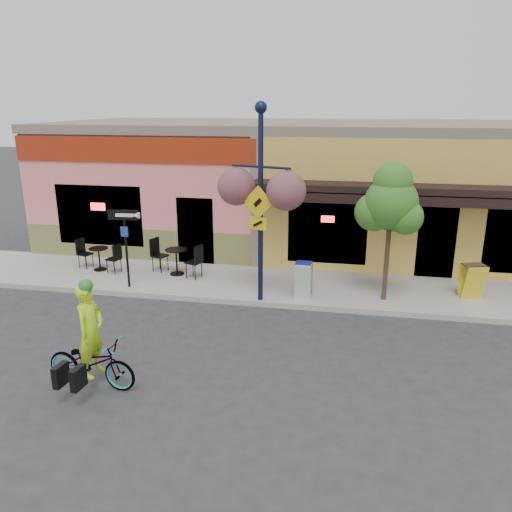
{
  "coord_description": "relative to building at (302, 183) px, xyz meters",
  "views": [
    {
      "loc": [
        1.81,
        -11.5,
        5.14
      ],
      "look_at": [
        -0.46,
        0.5,
        1.4
      ],
      "focal_mm": 35.0,
      "sensor_mm": 36.0,
      "label": 1
    }
  ],
  "objects": [
    {
      "name": "street_tree",
      "position": [
        2.85,
        -6.22,
        -0.26
      ],
      "size": [
        1.45,
        1.45,
        3.68
      ],
      "primitive_type": null,
      "rotation": [
        0.0,
        0.0,
        -0.01
      ],
      "color": "#3D7A26",
      "rests_on": "sidewalk"
    },
    {
      "name": "sidewalk",
      "position": [
        0.0,
        -5.5,
        -2.17
      ],
      "size": [
        24.0,
        3.0,
        0.15
      ],
      "primitive_type": "cube",
      "color": "#9E9B93",
      "rests_on": "ground"
    },
    {
      "name": "ground",
      "position": [
        0.0,
        -7.5,
        -2.25
      ],
      "size": [
        90.0,
        90.0,
        0.0
      ],
      "primitive_type": "plane",
      "color": "#2D2D30",
      "rests_on": "ground"
    },
    {
      "name": "lamp_post",
      "position": [
        -0.38,
        -6.85,
        0.43
      ],
      "size": [
        1.74,
        1.1,
        5.07
      ],
      "primitive_type": null,
      "rotation": [
        0.0,
        0.0,
        -0.3
      ],
      "color": "#101735",
      "rests_on": "sidewalk"
    },
    {
      "name": "sandwich_board",
      "position": [
        5.17,
        -5.83,
        -1.63
      ],
      "size": [
        0.66,
        0.56,
        0.95
      ],
      "primitive_type": null,
      "rotation": [
        0.0,
        0.0,
        0.29
      ],
      "color": "yellow",
      "rests_on": "sidewalk"
    },
    {
      "name": "newspaper_box_blue",
      "position": [
        0.71,
        -6.36,
        -1.63
      ],
      "size": [
        0.45,
        0.41,
        0.94
      ],
      "primitive_type": null,
      "rotation": [
        0.0,
        0.0,
        -0.09
      ],
      "color": "navy",
      "rests_on": "sidewalk"
    },
    {
      "name": "one_way_sign",
      "position": [
        -4.22,
        -6.58,
        -0.98
      ],
      "size": [
        0.87,
        0.28,
        2.23
      ],
      "primitive_type": null,
      "rotation": [
        0.0,
        0.0,
        0.11
      ],
      "color": "black",
      "rests_on": "sidewalk"
    },
    {
      "name": "newspaper_box_grey",
      "position": [
        0.71,
        -6.47,
        -1.64
      ],
      "size": [
        0.44,
        0.4,
        0.92
      ],
      "primitive_type": null,
      "rotation": [
        0.0,
        0.0,
        -0.03
      ],
      "color": "#B1B1B1",
      "rests_on": "sidewalk"
    },
    {
      "name": "cafe_set_right",
      "position": [
        -3.24,
        -5.3,
        -1.58
      ],
      "size": [
        1.93,
        1.4,
        1.04
      ],
      "primitive_type": null,
      "rotation": [
        0.0,
        0.0,
        -0.34
      ],
      "color": "black",
      "rests_on": "sidewalk"
    },
    {
      "name": "building",
      "position": [
        0.0,
        0.0,
        0.0
      ],
      "size": [
        18.2,
        8.2,
        4.5
      ],
      "primitive_type": null,
      "color": "#F27978",
      "rests_on": "ground"
    },
    {
      "name": "cyclist_rider",
      "position": [
        -2.74,
        -11.35,
        -1.36
      ],
      "size": [
        0.49,
        0.69,
        1.79
      ],
      "primitive_type": "imported",
      "rotation": [
        0.0,
        0.0,
        1.47
      ],
      "color": "#C7FF1A",
      "rests_on": "ground"
    },
    {
      "name": "bicycle",
      "position": [
        -2.79,
        -11.35,
        -1.77
      ],
      "size": [
        1.87,
        0.81,
        0.95
      ],
      "primitive_type": "imported",
      "rotation": [
        0.0,
        0.0,
        1.47
      ],
      "color": "maroon",
      "rests_on": "ground"
    },
    {
      "name": "cafe_set_left",
      "position": [
        -5.75,
        -5.36,
        -1.63
      ],
      "size": [
        1.71,
        1.18,
        0.94
      ],
      "primitive_type": null,
      "rotation": [
        0.0,
        0.0,
        -0.28
      ],
      "color": "black",
      "rests_on": "sidewalk"
    },
    {
      "name": "curb",
      "position": [
        0.0,
        -6.95,
        -2.17
      ],
      "size": [
        24.0,
        0.12,
        0.15
      ],
      "primitive_type": "cube",
      "color": "#A8A59E",
      "rests_on": "ground"
    }
  ]
}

